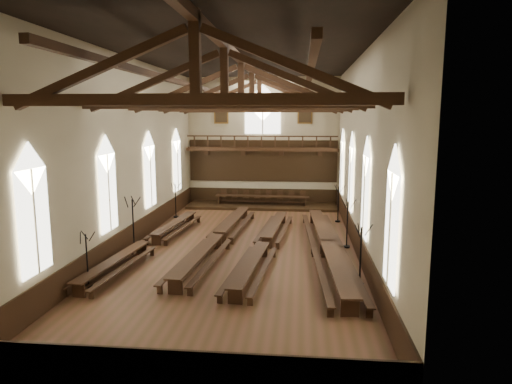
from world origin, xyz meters
TOP-DOWN VIEW (x-y plane):
  - ground at (0.00, 0.00)m, footprint 26.00×26.00m
  - room_walls at (0.00, 0.00)m, footprint 26.00×26.00m
  - wainscot_band at (0.00, 0.00)m, footprint 12.00×26.00m
  - side_windows at (-0.00, -0.00)m, footprint 11.85×19.80m
  - end_window at (0.00, 12.90)m, footprint 2.80×0.12m
  - minstrels_gallery at (0.00, 12.66)m, footprint 11.80×1.24m
  - portraits at (0.00, 12.90)m, footprint 7.75×0.09m
  - roof_trusses at (0.00, -0.00)m, footprint 11.70×25.70m
  - refectory_row_a at (-4.78, -0.75)m, footprint 1.92×13.68m
  - refectory_row_b at (-1.30, 0.28)m, footprint 2.00×14.51m
  - refectory_row_c at (1.28, -0.62)m, footprint 1.97×14.03m
  - refectory_row_d at (4.42, -0.84)m, footprint 2.07×15.09m
  - dais at (0.09, 11.40)m, footprint 11.40×3.06m
  - high_table at (0.09, 11.40)m, footprint 7.30×1.11m
  - high_chairs at (0.09, 12.12)m, footprint 6.73×0.44m
  - candelabrum_left_near at (-5.55, -6.15)m, footprint 0.66×0.72m
  - candelabrum_left_mid at (-5.55, -0.95)m, footprint 0.86×0.85m
  - candelabrum_left_far at (-5.55, 7.08)m, footprint 0.68×0.76m
  - candelabrum_right_near at (5.55, -4.87)m, footprint 0.76×0.79m
  - candelabrum_right_mid at (5.55, 0.74)m, footprint 0.79×0.78m
  - candelabrum_right_far at (5.55, 6.80)m, footprint 0.72×0.76m

SIDE VIEW (x-z plane):
  - ground at x=0.00m, z-range 0.00..0.00m
  - dais at x=0.09m, z-range 0.00..0.20m
  - refectory_row_a at x=-4.78m, z-range 0.15..0.81m
  - refectory_row_c at x=1.28m, z-range 0.16..0.86m
  - refectory_row_b at x=-1.30m, z-range 0.17..0.92m
  - refectory_row_d at x=4.42m, z-range 0.19..1.00m
  - wainscot_band at x=0.00m, z-range 0.00..1.20m
  - candelabrum_left_near at x=-5.55m, z-range -0.46..1.90m
  - high_chairs at x=0.09m, z-range 0.25..1.23m
  - candelabrum_left_far at x=-5.55m, z-range -0.48..1.99m
  - candelabrum_right_far at x=5.55m, z-range -0.49..2.02m
  - high_table at x=0.09m, z-range 0.44..1.12m
  - candelabrum_right_near at x=5.55m, z-range -0.52..2.12m
  - candelabrum_right_mid at x=5.55m, z-range -0.52..2.14m
  - candelabrum_left_mid at x=-5.55m, z-range -0.57..2.32m
  - side_windows at x=0.00m, z-range 1.49..5.99m
  - minstrels_gallery at x=0.00m, z-range 2.06..5.76m
  - room_walls at x=0.00m, z-range -6.54..19.46m
  - portraits at x=0.00m, z-range 6.38..7.82m
  - end_window at x=0.00m, z-range 5.32..9.12m
  - roof_trusses at x=0.00m, z-range 6.82..9.62m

